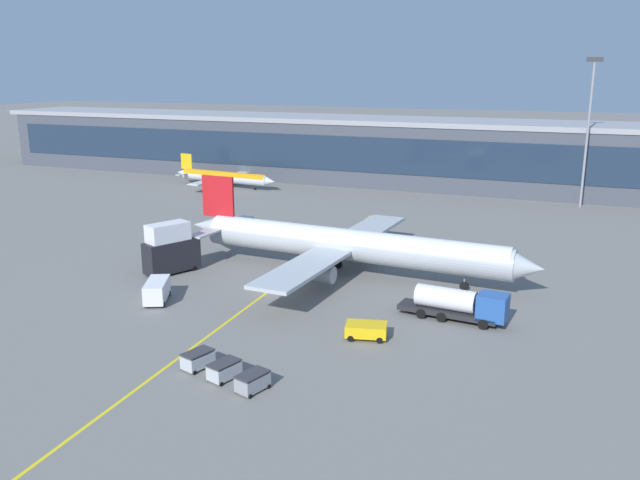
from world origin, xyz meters
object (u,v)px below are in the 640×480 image
at_px(crew_van, 157,289).
at_px(catering_lift, 171,249).
at_px(main_airliner, 348,245).
at_px(fuel_tanker, 460,304).
at_px(baggage_cart_0, 198,359).
at_px(pushback_tug, 367,329).
at_px(baggage_cart_2, 253,381).
at_px(baggage_cart_1, 224,370).
at_px(commuter_jet_far, 224,177).

xyz_separation_m(crew_van, catering_lift, (-4.42, 9.15, 1.75)).
height_order(main_airliner, fuel_tanker, main_airliner).
bearing_deg(fuel_tanker, baggage_cart_0, -134.04).
bearing_deg(pushback_tug, catering_lift, 160.22).
height_order(main_airliner, pushback_tug, main_airliner).
bearing_deg(baggage_cart_0, baggage_cart_2, -16.81).
relative_size(fuel_tanker, pushback_tug, 2.60).
xyz_separation_m(main_airliner, pushback_tug, (8.26, -17.95, -2.86)).
height_order(catering_lift, baggage_cart_1, catering_lift).
bearing_deg(fuel_tanker, catering_lift, 175.80).
relative_size(baggage_cart_1, baggage_cart_2, 1.00).
bearing_deg(main_airliner, baggage_cart_0, -95.69).
relative_size(main_airliner, baggage_cart_0, 15.30).
height_order(pushback_tug, baggage_cart_2, baggage_cart_2).
relative_size(crew_van, pushback_tug, 1.28).
distance_m(baggage_cart_0, commuter_jet_far, 87.62).
relative_size(main_airliner, catering_lift, 6.31).
height_order(fuel_tanker, crew_van, fuel_tanker).
xyz_separation_m(crew_van, commuter_jet_far, (-29.01, 64.47, 0.84)).
bearing_deg(baggage_cart_2, fuel_tanker, 59.59).
bearing_deg(main_airliner, baggage_cart_2, -84.12).
height_order(main_airliner, crew_van, main_airliner).
relative_size(fuel_tanker, commuter_jet_far, 0.44).
distance_m(fuel_tanker, commuter_jet_far, 83.62).
bearing_deg(catering_lift, baggage_cart_1, -47.82).
bearing_deg(commuter_jet_far, fuel_tanker, -43.86).
xyz_separation_m(main_airliner, crew_van, (-15.85, -16.84, -2.39)).
distance_m(baggage_cart_0, baggage_cart_2, 6.40).
height_order(fuel_tanker, baggage_cart_0, fuel_tanker).
xyz_separation_m(fuel_tanker, commuter_jet_far, (-60.29, 57.94, 0.41)).
bearing_deg(baggage_cart_0, commuter_jet_far, 118.60).
bearing_deg(main_airliner, commuter_jet_far, 133.29).
relative_size(baggage_cart_2, commuter_jet_far, 0.12).
bearing_deg(baggage_cart_0, main_airliner, 84.31).
relative_size(main_airliner, pushback_tug, 10.79).
bearing_deg(pushback_tug, baggage_cart_0, -134.58).
bearing_deg(commuter_jet_far, baggage_cart_0, -61.40).
height_order(main_airliner, baggage_cart_1, main_airliner).
height_order(baggage_cart_0, baggage_cart_1, same).
height_order(catering_lift, baggage_cart_2, catering_lift).
bearing_deg(pushback_tug, commuter_jet_far, 129.01).
xyz_separation_m(fuel_tanker, baggage_cart_2, (-12.22, -20.83, -0.96)).
height_order(main_airliner, catering_lift, main_airliner).
height_order(catering_lift, commuter_jet_far, commuter_jet_far).
distance_m(baggage_cart_1, baggage_cart_2, 3.20).
height_order(crew_van, baggage_cart_1, crew_van).
bearing_deg(crew_van, main_airliner, 46.74).
height_order(main_airliner, baggage_cart_2, main_airliner).
xyz_separation_m(baggage_cart_2, commuter_jet_far, (-48.07, 78.77, 1.38)).
relative_size(crew_van, catering_lift, 0.75).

